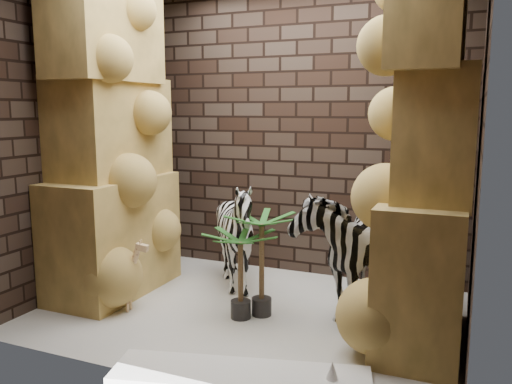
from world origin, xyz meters
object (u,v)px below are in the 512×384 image
at_px(zebra_left, 237,241).
at_px(palm_back, 241,275).
at_px(palm_front, 262,264).
at_px(giraffe_toy, 119,274).
at_px(zebra_right, 347,237).
at_px(surfboard, 240,376).

distance_m(zebra_left, palm_back, 0.68).
bearing_deg(palm_front, giraffe_toy, -162.17).
bearing_deg(zebra_left, palm_back, -53.62).
relative_size(zebra_right, surfboard, 0.77).
bearing_deg(zebra_right, surfboard, -99.62).
bearing_deg(palm_front, zebra_right, 32.90).
relative_size(palm_back, surfboard, 0.45).
distance_m(zebra_left, surfboard, 1.74).
relative_size(zebra_right, palm_front, 1.46).
xyz_separation_m(giraffe_toy, palm_back, (1.04, 0.25, 0.05)).
bearing_deg(surfboard, giraffe_toy, 141.32).
relative_size(giraffe_toy, palm_back, 0.87).
bearing_deg(zebra_left, giraffe_toy, -121.77).
bearing_deg(zebra_left, zebra_right, 5.32).
relative_size(palm_front, surfboard, 0.53).
distance_m(giraffe_toy, palm_front, 1.25).
bearing_deg(palm_front, zebra_left, 133.57).
xyz_separation_m(zebra_left, giraffe_toy, (-0.73, -0.85, -0.16)).
height_order(zebra_right, palm_front, zebra_right).
distance_m(zebra_left, palm_front, 0.65).
height_order(zebra_right, surfboard, zebra_right).
relative_size(giraffe_toy, palm_front, 0.74).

